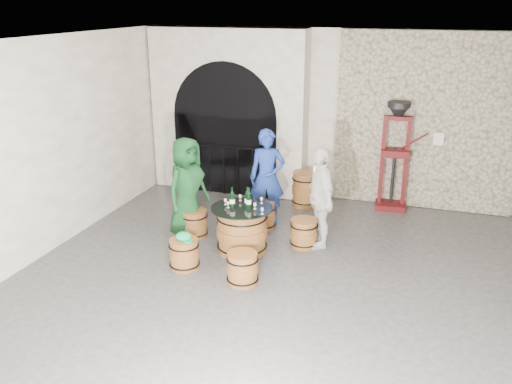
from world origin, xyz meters
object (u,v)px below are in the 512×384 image
(person_green, at_px, (187,187))
(person_blue, at_px, (267,178))
(barrel_stool_left, at_px, (194,223))
(barrel_stool_near_right, at_px, (242,268))
(barrel_table, at_px, (242,230))
(wine_bottle_right, at_px, (247,199))
(barrel_stool_near_left, at_px, (184,254))
(wine_bottle_left, at_px, (232,199))
(barrel_stool_far, at_px, (263,215))
(corking_press, at_px, (395,148))
(person_white, at_px, (320,197))
(wine_bottle_center, at_px, (249,200))
(barrel_stool_right, at_px, (304,233))
(side_barrel, at_px, (305,189))

(person_green, bearing_deg, person_blue, -32.10)
(barrel_stool_left, height_order, barrel_stool_near_right, same)
(barrel_table, bearing_deg, wine_bottle_right, 41.64)
(barrel_stool_near_left, bearing_deg, wine_bottle_left, 57.39)
(wine_bottle_right, bearing_deg, barrel_stool_far, 93.06)
(wine_bottle_left, relative_size, corking_press, 0.16)
(person_white, relative_size, wine_bottle_center, 4.94)
(barrel_stool_left, xyz_separation_m, person_green, (-0.12, 0.04, 0.60))
(barrel_stool_right, bearing_deg, person_white, 29.91)
(barrel_stool_near_left, xyz_separation_m, wine_bottle_center, (0.71, 0.79, 0.64))
(barrel_stool_far, bearing_deg, person_white, -19.70)
(barrel_stool_near_right, bearing_deg, barrel_table, 110.19)
(barrel_table, distance_m, person_white, 1.30)
(wine_bottle_right, bearing_deg, barrel_stool_near_left, -128.90)
(barrel_stool_near_left, xyz_separation_m, person_green, (-0.45, 1.12, 0.60))
(person_green, distance_m, person_white, 2.14)
(barrel_stool_right, relative_size, wine_bottle_right, 1.38)
(wine_bottle_right, distance_m, corking_press, 3.21)
(person_green, bearing_deg, wine_bottle_center, -86.62)
(wine_bottle_left, bearing_deg, wine_bottle_right, 26.05)
(barrel_stool_far, xyz_separation_m, person_white, (1.04, -0.37, 0.58))
(barrel_stool_right, relative_size, side_barrel, 0.68)
(person_green, bearing_deg, barrel_table, -88.81)
(barrel_stool_near_left, relative_size, wine_bottle_left, 1.38)
(barrel_stool_right, distance_m, corking_press, 2.59)
(barrel_stool_right, height_order, wine_bottle_center, wine_bottle_center)
(barrel_stool_near_right, height_order, corking_press, corking_press)
(barrel_stool_left, distance_m, wine_bottle_right, 1.21)
(barrel_stool_left, xyz_separation_m, wine_bottle_right, (1.01, -0.24, 0.64))
(barrel_table, bearing_deg, corking_press, 52.52)
(wine_bottle_right, relative_size, side_barrel, 0.49)
(barrel_stool_near_right, bearing_deg, person_green, 137.81)
(barrel_stool_left, bearing_deg, wine_bottle_center, -15.48)
(barrel_stool_near_left, distance_m, person_green, 1.35)
(person_blue, height_order, person_white, person_blue)
(barrel_stool_near_right, xyz_separation_m, person_green, (-1.40, 1.27, 0.60))
(person_white, bearing_deg, barrel_stool_far, -139.21)
(person_green, distance_m, side_barrel, 2.47)
(person_green, bearing_deg, barrel_stool_near_right, -113.07)
(barrel_table, xyz_separation_m, person_blue, (0.02, 1.21, 0.47))
(side_barrel, bearing_deg, person_white, -69.29)
(barrel_stool_far, relative_size, person_green, 0.27)
(barrel_table, distance_m, barrel_stool_right, 0.99)
(person_blue, xyz_separation_m, person_white, (1.04, -0.60, -0.03))
(barrel_stool_right, relative_size, barrel_stool_near_left, 1.00)
(person_blue, bearing_deg, barrel_table, -107.53)
(barrel_stool_far, bearing_deg, barrel_stool_left, -144.53)
(barrel_stool_far, relative_size, person_blue, 0.27)
(person_blue, bearing_deg, person_white, -46.41)
(wine_bottle_right, bearing_deg, person_green, 165.98)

